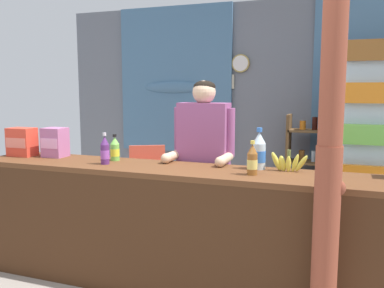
% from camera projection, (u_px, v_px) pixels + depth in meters
% --- Properties ---
extents(ground_plane, '(7.47, 7.47, 0.00)m').
position_uv_depth(ground_plane, '(216.00, 257.00, 3.74)').
color(ground_plane, gray).
extents(back_wall_curtained, '(5.26, 0.22, 2.59)m').
position_uv_depth(back_wall_curtained, '(259.00, 103.00, 5.20)').
color(back_wall_curtained, slate).
rests_on(back_wall_curtained, ground).
extents(stall_counter, '(3.34, 0.53, 0.94)m').
position_uv_depth(stall_counter, '(173.00, 219.00, 2.99)').
color(stall_counter, brown).
rests_on(stall_counter, ground).
extents(timber_post, '(0.17, 0.15, 2.41)m').
position_uv_depth(timber_post, '(329.00, 155.00, 2.27)').
color(timber_post, brown).
rests_on(timber_post, ground).
extents(drink_fridge, '(0.78, 0.67, 1.98)m').
position_uv_depth(drink_fridge, '(377.00, 131.00, 4.25)').
color(drink_fridge, black).
rests_on(drink_fridge, ground).
extents(bottle_shelf_rack, '(0.48, 0.28, 1.22)m').
position_uv_depth(bottle_shelf_rack, '(307.00, 165.00, 4.76)').
color(bottle_shelf_rack, brown).
rests_on(bottle_shelf_rack, ground).
extents(plastic_lawn_chair, '(0.60, 0.60, 0.86)m').
position_uv_depth(plastic_lawn_chair, '(148.00, 178.00, 4.73)').
color(plastic_lawn_chair, '#E5563D').
rests_on(plastic_lawn_chair, ground).
extents(shopkeeper, '(0.52, 0.42, 1.58)m').
position_uv_depth(shopkeeper, '(204.00, 152.00, 3.39)').
color(shopkeeper, '#28282D').
rests_on(shopkeeper, ground).
extents(soda_bottle_water, '(0.10, 0.10, 0.30)m').
position_uv_depth(soda_bottle_water, '(259.00, 152.00, 2.99)').
color(soda_bottle_water, silver).
rests_on(soda_bottle_water, stall_counter).
extents(soda_bottle_iced_tea, '(0.07, 0.07, 0.24)m').
position_uv_depth(soda_bottle_iced_tea, '(252.00, 160.00, 2.79)').
color(soda_bottle_iced_tea, brown).
rests_on(soda_bottle_iced_tea, stall_counter).
extents(soda_bottle_lime_soda, '(0.08, 0.08, 0.22)m').
position_uv_depth(soda_bottle_lime_soda, '(115.00, 149.00, 3.35)').
color(soda_bottle_lime_soda, '#75C64C').
rests_on(soda_bottle_lime_soda, stall_counter).
extents(soda_bottle_grape_soda, '(0.07, 0.07, 0.25)m').
position_uv_depth(soda_bottle_grape_soda, '(105.00, 151.00, 3.18)').
color(soda_bottle_grape_soda, '#56286B').
rests_on(soda_bottle_grape_soda, stall_counter).
extents(snack_box_crackers, '(0.23, 0.15, 0.24)m').
position_uv_depth(snack_box_crackers, '(22.00, 142.00, 3.58)').
color(snack_box_crackers, '#E5422D').
rests_on(snack_box_crackers, stall_counter).
extents(snack_box_wafer, '(0.19, 0.16, 0.25)m').
position_uv_depth(snack_box_wafer, '(55.00, 142.00, 3.53)').
color(snack_box_wafer, '#B76699').
rests_on(snack_box_wafer, stall_counter).
extents(banana_bunch, '(0.28, 0.05, 0.16)m').
position_uv_depth(banana_bunch, '(288.00, 163.00, 2.91)').
color(banana_bunch, '#DBCC42').
rests_on(banana_bunch, stall_counter).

